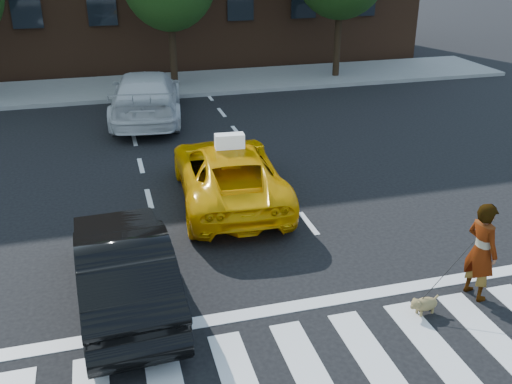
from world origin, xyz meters
TOP-DOWN VIEW (x-y plane):
  - ground at (0.00, 0.00)m, footprint 120.00×120.00m
  - crosswalk at (0.00, 0.00)m, footprint 13.00×2.40m
  - stop_line at (0.00, 1.60)m, footprint 12.00×0.30m
  - sidewalk_far at (0.00, 17.50)m, footprint 30.00×4.00m
  - taxi at (0.21, 6.06)m, footprint 2.57×5.03m
  - black_sedan at (-2.38, 2.50)m, footprint 1.66×4.26m
  - white_suv at (-0.98, 13.13)m, footprint 2.96×5.80m
  - woman at (3.42, 1.10)m, footprint 0.52×0.70m
  - dog at (2.28, 0.85)m, footprint 0.58×0.29m
  - taxi_sign at (0.21, 5.86)m, footprint 0.67×0.32m

SIDE VIEW (x-z plane):
  - ground at x=0.00m, z-range 0.00..0.00m
  - crosswalk at x=0.00m, z-range 0.00..0.01m
  - stop_line at x=0.00m, z-range 0.00..0.01m
  - sidewalk_far at x=0.00m, z-range 0.00..0.15m
  - dog at x=2.28m, z-range 0.03..0.36m
  - taxi at x=0.21m, z-range 0.00..1.36m
  - black_sedan at x=-2.38m, z-range 0.00..1.38m
  - white_suv at x=-0.98m, z-range 0.00..1.61m
  - woman at x=3.42m, z-range 0.00..1.75m
  - taxi_sign at x=0.21m, z-range 1.36..1.68m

